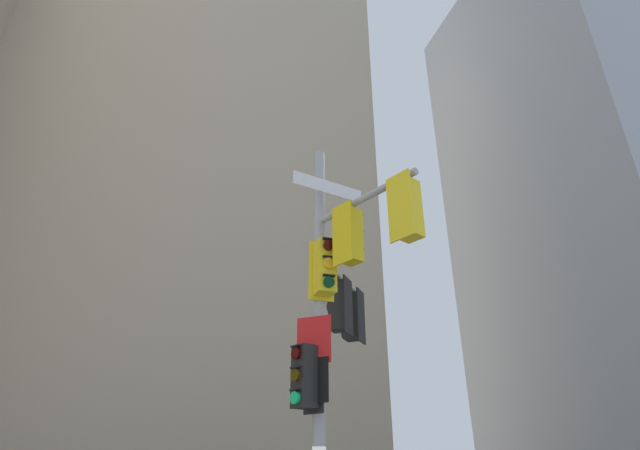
{
  "coord_description": "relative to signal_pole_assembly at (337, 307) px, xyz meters",
  "views": [
    {
      "loc": [
        -2.57,
        -8.15,
        2.25
      ],
      "look_at": [
        -0.07,
        -0.27,
        6.29
      ],
      "focal_mm": 27.5,
      "sensor_mm": 36.0,
      "label": 1
    }
  ],
  "objects": [
    {
      "name": "building_tower_right",
      "position": [
        19.46,
        9.54,
        10.58
      ],
      "size": [
        12.76,
        12.76,
        30.71
      ],
      "primitive_type": "cube",
      "color": "#9399A3",
      "rests_on": "ground"
    },
    {
      "name": "signal_pole_assembly",
      "position": [
        0.0,
        0.0,
        0.0
      ],
      "size": [
        2.19,
        3.99,
        8.09
      ],
      "color": "#9EA0A3",
      "rests_on": "ground"
    },
    {
      "name": "building_mid_block",
      "position": [
        -2.58,
        20.18,
        12.23
      ],
      "size": [
        17.76,
        17.76,
        34.0
      ],
      "primitive_type": "cube",
      "color": "tan",
      "rests_on": "ground"
    }
  ]
}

